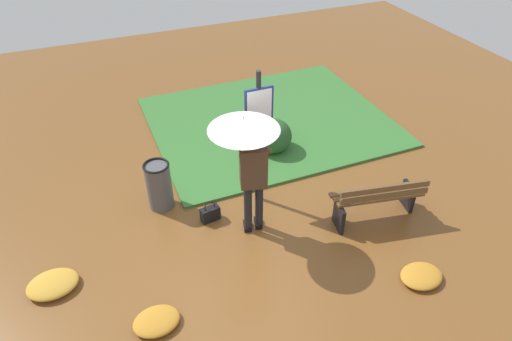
# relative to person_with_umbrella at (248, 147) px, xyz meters

# --- Properties ---
(ground_plane) EXTENTS (18.00, 18.00, 0.00)m
(ground_plane) POSITION_rel_person_with_umbrella_xyz_m (0.19, 0.02, -1.55)
(ground_plane) COLOR brown
(grass_verge) EXTENTS (4.80, 4.00, 0.05)m
(grass_verge) POSITION_rel_person_with_umbrella_xyz_m (-1.59, -2.83, -1.53)
(grass_verge) COLOR #387533
(grass_verge) RESTS_ON ground_plane
(person_with_umbrella) EXTENTS (0.96, 0.96, 2.04)m
(person_with_umbrella) POSITION_rel_person_with_umbrella_xyz_m (0.00, 0.00, 0.00)
(person_with_umbrella) COLOR black
(person_with_umbrella) RESTS_ON ground_plane
(info_sign_post) EXTENTS (0.44, 0.07, 2.30)m
(info_sign_post) POSITION_rel_person_with_umbrella_xyz_m (-0.42, -0.63, -0.11)
(info_sign_post) COLOR black
(info_sign_post) RESTS_ON ground_plane
(handbag) EXTENTS (0.32, 0.18, 0.37)m
(handbag) POSITION_rel_person_with_umbrella_xyz_m (0.48, -0.44, -1.42)
(handbag) COLOR black
(handbag) RESTS_ON ground_plane
(park_bench) EXTENTS (1.41, 0.62, 0.75)m
(park_bench) POSITION_rel_person_with_umbrella_xyz_m (-1.93, 0.51, -1.15)
(park_bench) COLOR black
(park_bench) RESTS_ON ground_plane
(trash_bin) EXTENTS (0.42, 0.42, 0.83)m
(trash_bin) POSITION_rel_person_with_umbrella_xyz_m (1.11, -1.08, -1.13)
(trash_bin) COLOR #4C4C51
(trash_bin) RESTS_ON ground_plane
(shrub_cluster) EXTENTS (0.80, 0.73, 0.65)m
(shrub_cluster) POSITION_rel_person_with_umbrella_xyz_m (-1.17, -1.87, -1.25)
(shrub_cluster) COLOR #285628
(shrub_cluster) RESTS_ON ground_plane
(leaf_pile_near_person) EXTENTS (0.68, 0.54, 0.15)m
(leaf_pile_near_person) POSITION_rel_person_with_umbrella_xyz_m (2.85, 0.03, -1.48)
(leaf_pile_near_person) COLOR gold
(leaf_pile_near_person) RESTS_ON ground_plane
(leaf_pile_by_bench) EXTENTS (0.59, 0.47, 0.13)m
(leaf_pile_by_bench) POSITION_rel_person_with_umbrella_xyz_m (1.69, 1.12, -1.49)
(leaf_pile_by_bench) COLOR #C68428
(leaf_pile_by_bench) RESTS_ON ground_plane
(leaf_pile_far_path) EXTENTS (0.60, 0.48, 0.13)m
(leaf_pile_far_path) POSITION_rel_person_with_umbrella_xyz_m (-1.83, 1.80, -1.49)
(leaf_pile_far_path) COLOR #C68428
(leaf_pile_far_path) RESTS_ON ground_plane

